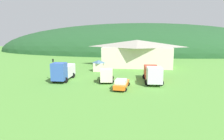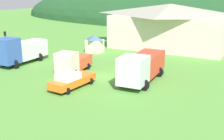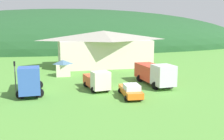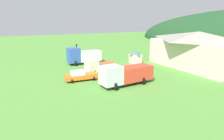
% 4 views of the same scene
% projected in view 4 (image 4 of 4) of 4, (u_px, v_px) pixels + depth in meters
% --- Properties ---
extents(ground_plane, '(200.00, 200.00, 0.00)m').
position_uv_depth(ground_plane, '(111.00, 78.00, 34.04)').
color(ground_plane, '#518C38').
extents(depot_building, '(19.59, 10.98, 7.28)m').
position_uv_depth(depot_building, '(198.00, 49.00, 40.97)').
color(depot_building, beige).
rests_on(depot_building, ground).
extents(play_shed_cream, '(2.46, 2.22, 2.72)m').
position_uv_depth(play_shed_cream, '(135.00, 57.00, 45.17)').
color(play_shed_cream, beige).
rests_on(play_shed_cream, ground).
extents(box_truck_blue, '(3.34, 7.49, 3.69)m').
position_uv_depth(box_truck_blue, '(83.00, 56.00, 44.30)').
color(box_truck_blue, '#3356AD').
rests_on(box_truck_blue, ground).
extents(light_truck_cream, '(3.11, 5.73, 2.69)m').
position_uv_depth(light_truck_cream, '(98.00, 66.00, 37.11)').
color(light_truck_cream, beige).
rests_on(light_truck_cream, ground).
extents(tow_truck_silver, '(3.68, 8.54, 3.25)m').
position_uv_depth(tow_truck_silver, '(125.00, 74.00, 30.06)').
color(tow_truck_silver, silver).
rests_on(tow_truck_silver, ground).
extents(service_pickup_orange, '(2.54, 5.37, 1.66)m').
position_uv_depth(service_pickup_orange, '(81.00, 76.00, 32.51)').
color(service_pickup_orange, orange).
rests_on(service_pickup_orange, ground).
extents(traffic_light_west, '(0.20, 0.32, 4.27)m').
position_uv_depth(traffic_light_west, '(77.00, 51.00, 45.15)').
color(traffic_light_west, '#4C4C51').
rests_on(traffic_light_west, ground).
extents(traffic_cone_near_pickup, '(0.36, 0.36, 0.47)m').
position_uv_depth(traffic_cone_near_pickup, '(112.00, 69.00, 40.09)').
color(traffic_cone_near_pickup, orange).
rests_on(traffic_cone_near_pickup, ground).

